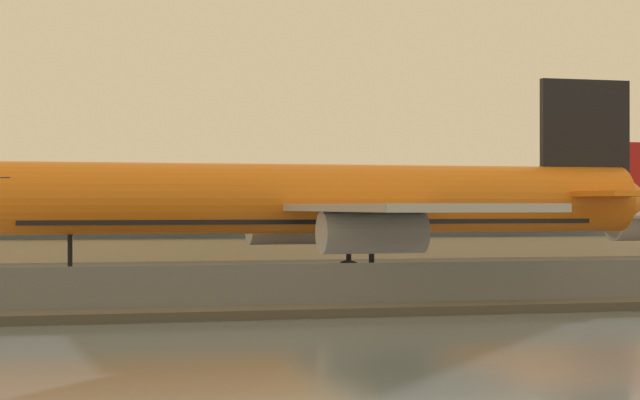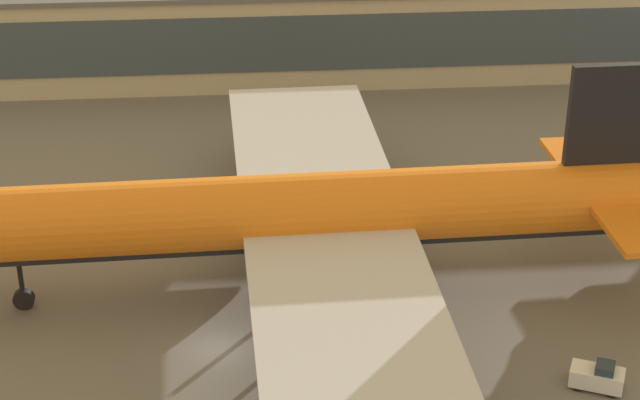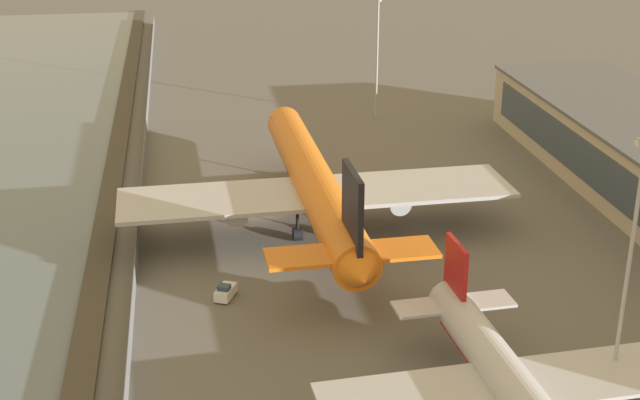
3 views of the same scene
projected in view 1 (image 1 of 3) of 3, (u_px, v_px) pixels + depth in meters
ground_plane at (271, 290)px, 86.24m from camera, size 500.00×500.00×0.00m
shoreline_seawall at (357, 311)px, 66.46m from camera, size 320.00×3.00×0.50m
perimeter_fence at (334, 286)px, 70.80m from camera, size 280.00×0.10×2.58m
cargo_jet_orange at (326, 202)px, 94.10m from camera, size 58.13×49.99×16.12m
baggage_tug at (612, 278)px, 86.38m from camera, size 3.58×2.78×1.80m
terminal_building at (278, 212)px, 143.82m from camera, size 103.04×20.77×10.13m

